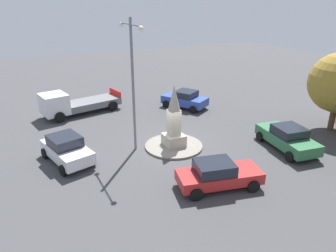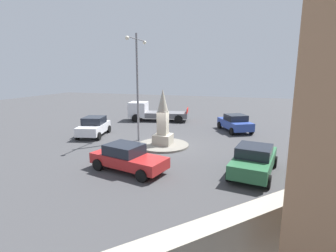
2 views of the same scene
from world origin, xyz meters
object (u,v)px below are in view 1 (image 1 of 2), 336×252
at_px(car_white_waiting, 67,149).
at_px(truck_white_passing, 73,104).
at_px(car_red_parked_left, 218,174).
at_px(car_blue_near_island, 185,99).
at_px(monument, 174,122).
at_px(streetlamp, 133,74).
at_px(car_green_parked_right, 287,138).

distance_m(car_white_waiting, truck_white_passing, 8.31).
bearing_deg(truck_white_passing, car_white_waiting, -14.10).
xyz_separation_m(car_red_parked_left, car_blue_near_island, (-11.73, 4.84, 0.04)).
xyz_separation_m(monument, car_red_parked_left, (5.16, -0.23, -1.02)).
bearing_deg(streetlamp, car_green_parked_right, 63.04).
xyz_separation_m(car_red_parked_left, car_white_waiting, (-6.27, -6.27, 0.07)).
xyz_separation_m(car_red_parked_left, truck_white_passing, (-14.33, -4.25, 0.20)).
relative_size(streetlamp, truck_white_passing, 1.21).
xyz_separation_m(monument, truck_white_passing, (-9.17, -4.48, -0.81)).
height_order(streetlamp, car_red_parked_left, streetlamp).
relative_size(monument, car_red_parked_left, 0.88).
relative_size(car_white_waiting, truck_white_passing, 0.62).
bearing_deg(car_blue_near_island, monument, -35.02).
height_order(car_red_parked_left, truck_white_passing, truck_white_passing).
bearing_deg(monument, car_white_waiting, -99.66).
height_order(car_green_parked_right, car_red_parked_left, car_green_parked_right).
distance_m(monument, car_red_parked_left, 5.26).
bearing_deg(car_white_waiting, car_red_parked_left, 45.03).
height_order(monument, truck_white_passing, monument).
distance_m(car_blue_near_island, truck_white_passing, 9.46).
relative_size(streetlamp, car_red_parked_left, 1.78).
bearing_deg(car_white_waiting, streetlamp, 86.59).
bearing_deg(car_red_parked_left, streetlamp, -160.94).
bearing_deg(monument, truck_white_passing, -153.95).
relative_size(monument, car_white_waiting, 0.97).
distance_m(monument, truck_white_passing, 10.24).
bearing_deg(car_white_waiting, car_green_parked_right, 70.13).
bearing_deg(truck_white_passing, car_green_parked_right, 40.32).
height_order(car_red_parked_left, car_white_waiting, car_white_waiting).
bearing_deg(car_blue_near_island, streetlamp, -50.45).
xyz_separation_m(car_green_parked_right, car_white_waiting, (-4.62, -12.79, 0.03)).
bearing_deg(monument, streetlamp, -110.35).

